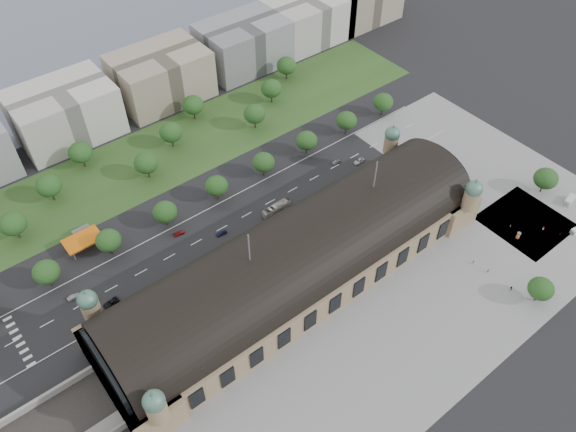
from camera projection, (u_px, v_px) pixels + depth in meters
ground at (298, 278)px, 206.11m from camera, size 900.00×900.00×0.00m
station at (298, 260)px, 198.71m from camera, size 150.00×48.40×44.30m
plaza_south at (404, 346)px, 186.46m from camera, size 190.00×48.00×0.12m
plaza_east at (477, 164)px, 250.36m from camera, size 56.00×100.00×0.12m
road_slab at (196, 242)px, 218.20m from camera, size 260.00×26.00×0.10m
grass_belt at (141, 164)px, 250.28m from camera, size 300.00×45.00×0.10m
petrol_station at (83, 236)px, 216.36m from camera, size 14.00×13.00×5.05m
office_3 at (65, 113)px, 256.96m from camera, size 45.00×32.00×24.00m
office_4 at (161, 76)px, 278.44m from camera, size 45.00×32.00×24.00m
office_5 at (243, 44)px, 299.92m from camera, size 45.00×32.00×24.00m
office_6 at (308, 19)px, 319.26m from camera, size 45.00×32.00×24.00m
office_7 at (359, 0)px, 336.44m from camera, size 45.00×32.00×24.00m
tree_row_2 at (46, 272)px, 198.68m from camera, size 9.60×9.60×11.52m
tree_row_3 at (108, 240)px, 208.99m from camera, size 9.60×9.60×11.52m
tree_row_4 at (165, 212)px, 219.30m from camera, size 9.60×9.60×11.52m
tree_row_5 at (216, 186)px, 229.61m from camera, size 9.60×9.60×11.52m
tree_row_6 at (264, 162)px, 239.92m from camera, size 9.60×9.60×11.52m
tree_row_7 at (307, 140)px, 250.23m from camera, size 9.60×9.60×11.52m
tree_row_8 at (346, 120)px, 260.54m from camera, size 9.60×9.60×11.52m
tree_row_9 at (383, 102)px, 270.85m from camera, size 9.60×9.60×11.52m
tree_belt_3 at (13, 224)px, 214.13m from camera, size 10.40×10.40×12.48m
tree_belt_4 at (49, 186)px, 228.82m from camera, size 10.40×10.40×12.48m
tree_belt_5 at (80, 152)px, 243.51m from camera, size 10.40×10.40×12.48m
tree_belt_6 at (146, 163)px, 238.61m from camera, size 10.40×10.40×12.48m
tree_belt_7 at (171, 132)px, 253.31m from camera, size 10.40×10.40×12.48m
tree_belt_8 at (193, 105)px, 268.00m from camera, size 10.40×10.40×12.48m
tree_belt_9 at (255, 114)px, 263.10m from camera, size 10.40×10.40×12.48m
tree_belt_10 at (271, 88)px, 277.79m from camera, size 10.40×10.40×12.48m
tree_belt_11 at (287, 66)px, 292.49m from camera, size 10.40×10.40×12.48m
tree_plaza_ne at (546, 178)px, 232.78m from camera, size 10.00×10.00×11.69m
tree_plaza_s at (541, 289)px, 194.33m from camera, size 9.00×9.00×10.64m
traffic_car_1 at (73, 297)px, 199.38m from camera, size 4.41×1.60×1.45m
traffic_car_2 at (111, 303)px, 197.50m from camera, size 6.00×3.26×1.60m
traffic_car_3 at (179, 233)px, 220.64m from camera, size 4.68×2.35×1.30m
traffic_car_4 at (221, 233)px, 220.55m from camera, size 4.62×2.26×1.52m
traffic_car_5 at (336, 162)px, 250.42m from camera, size 4.25×1.55×1.39m
traffic_car_6 at (359, 161)px, 250.70m from camera, size 5.55×2.86×1.50m
parked_car_0 at (109, 333)px, 189.01m from camera, size 4.96×4.03×1.59m
parked_car_1 at (152, 297)px, 199.34m from camera, size 5.07×4.50×1.30m
parked_car_2 at (163, 301)px, 198.00m from camera, size 5.29×4.06×1.43m
parked_car_3 at (181, 291)px, 201.11m from camera, size 4.54×3.93×1.48m
parked_car_4 at (155, 295)px, 199.86m from camera, size 4.30×3.17×1.35m
parked_car_5 at (145, 301)px, 197.93m from camera, size 5.96×5.47×1.55m
parked_car_6 at (209, 273)px, 206.68m from camera, size 5.95×5.08×1.64m
bus_west at (223, 250)px, 213.42m from camera, size 11.34×3.06×3.13m
bus_mid at (302, 206)px, 229.86m from camera, size 12.11×2.96×3.37m
bus_east at (277, 208)px, 228.57m from camera, size 13.35×3.55×3.69m
van_east at (569, 201)px, 232.34m from camera, size 6.63×3.52×2.73m
advertising_column at (518, 235)px, 218.65m from camera, size 1.55×1.55×2.94m
pedestrian_0 at (473, 262)px, 210.07m from camera, size 0.87×0.52×1.75m
pedestrian_1 at (488, 271)px, 207.35m from camera, size 0.68×0.74×1.70m
pedestrian_2 at (510, 226)px, 223.19m from camera, size 0.77×0.88×1.57m
pedestrian_3 at (560, 234)px, 220.17m from camera, size 0.98×0.61×1.55m
pedestrian_4 at (511, 289)px, 201.61m from camera, size 1.22×1.30×1.93m
pedestrian_5 at (543, 228)px, 222.28m from camera, size 0.51×0.83×1.63m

